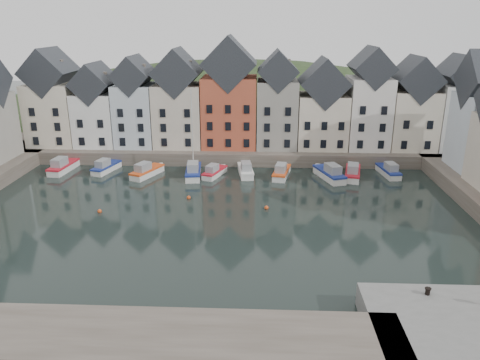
{
  "coord_description": "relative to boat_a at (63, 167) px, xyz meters",
  "views": [
    {
      "loc": [
        5.08,
        -47.99,
        21.76
      ],
      "look_at": [
        2.72,
        6.0,
        3.34
      ],
      "focal_mm": 35.0,
      "sensor_mm": 36.0,
      "label": 1
    }
  ],
  "objects": [
    {
      "name": "boat_d",
      "position": [
        20.19,
        -1.59,
        0.09
      ],
      "size": [
        2.77,
        7.0,
        13.05
      ],
      "rotation": [
        0.0,
        0.0,
        0.1
      ],
      "color": "silver",
      "rests_on": "ground"
    },
    {
      "name": "boat_c",
      "position": [
        13.23,
        -1.69,
        -0.04
      ],
      "size": [
        4.23,
        6.52,
        2.4
      ],
      "rotation": [
        0.0,
        0.0,
        -0.4
      ],
      "color": "silver",
      "rests_on": "ground"
    },
    {
      "name": "boat_a",
      "position": [
        0.0,
        0.0,
        0.0
      ],
      "size": [
        2.74,
        6.83,
        2.55
      ],
      "rotation": [
        0.0,
        0.0,
        -0.1
      ],
      "color": "silver",
      "rests_on": "ground"
    },
    {
      "name": "ground",
      "position": [
        24.83,
        -18.65,
        -0.76
      ],
      "size": [
        260.0,
        260.0,
        0.0
      ],
      "primitive_type": "plane",
      "color": "black",
      "rests_on": "ground"
    },
    {
      "name": "far_quay",
      "position": [
        24.83,
        11.35,
        0.24
      ],
      "size": [
        90.0,
        16.0,
        2.0
      ],
      "primitive_type": "cube",
      "color": "#50473D",
      "rests_on": "ground"
    },
    {
      "name": "far_terrace",
      "position": [
        28.04,
        9.35,
        8.12
      ],
      "size": [
        72.37,
        8.16,
        17.78
      ],
      "color": "beige",
      "rests_on": "far_quay"
    },
    {
      "name": "hillside",
      "position": [
        24.84,
        37.35,
        -18.72
      ],
      "size": [
        153.6,
        70.4,
        64.0
      ],
      "color": "#232F17",
      "rests_on": "ground"
    },
    {
      "name": "boat_g",
      "position": [
        33.14,
        -1.13,
        -0.05
      ],
      "size": [
        3.08,
        6.43,
        2.37
      ],
      "rotation": [
        0.0,
        0.0,
        -0.2
      ],
      "color": "silver",
      "rests_on": "ground"
    },
    {
      "name": "mooring_bollard",
      "position": [
        42.84,
        -35.15,
        1.55
      ],
      "size": [
        0.48,
        0.48,
        0.56
      ],
      "color": "black",
      "rests_on": "near_quay"
    },
    {
      "name": "boat_e",
      "position": [
        23.24,
        -1.3,
        -0.13
      ],
      "size": [
        3.51,
        5.74,
        2.11
      ],
      "rotation": [
        0.0,
        0.0,
        -0.36
      ],
      "color": "silver",
      "rests_on": "ground"
    },
    {
      "name": "near_wall",
      "position": [
        14.83,
        -40.65,
        0.24
      ],
      "size": [
        50.0,
        6.0,
        2.0
      ],
      "primitive_type": "cube",
      "color": "#50473D",
      "rests_on": "ground"
    },
    {
      "name": "boat_h",
      "position": [
        40.11,
        -1.86,
        0.03
      ],
      "size": [
        4.24,
        7.2,
        2.64
      ],
      "rotation": [
        0.0,
        0.0,
        0.33
      ],
      "color": "silver",
      "rests_on": "ground"
    },
    {
      "name": "boat_j",
      "position": [
        49.07,
        0.23,
        -0.08
      ],
      "size": [
        2.63,
        6.16,
        2.29
      ],
      "rotation": [
        0.0,
        0.0,
        0.13
      ],
      "color": "silver",
      "rests_on": "ground"
    },
    {
      "name": "mooring_buoys",
      "position": [
        20.83,
        -13.31,
        -0.61
      ],
      "size": [
        20.5,
        5.5,
        0.5
      ],
      "color": "#D74B19",
      "rests_on": "ground"
    },
    {
      "name": "boat_i",
      "position": [
        43.5,
        -1.18,
        -0.0
      ],
      "size": [
        3.37,
        6.9,
        2.54
      ],
      "rotation": [
        0.0,
        0.0,
        -0.21
      ],
      "color": "silver",
      "rests_on": "ground"
    },
    {
      "name": "boat_b",
      "position": [
        6.55,
        0.23,
        -0.08
      ],
      "size": [
        3.31,
        6.18,
        2.27
      ],
      "rotation": [
        0.0,
        0.0,
        -0.26
      ],
      "color": "silver",
      "rests_on": "ground"
    },
    {
      "name": "boat_f",
      "position": [
        27.86,
        -0.47,
        -0.06
      ],
      "size": [
        2.7,
        6.34,
        2.36
      ],
      "rotation": [
        0.0,
        0.0,
        0.13
      ],
      "color": "silver",
      "rests_on": "ground"
    }
  ]
}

